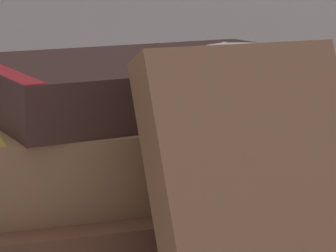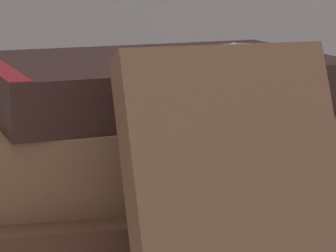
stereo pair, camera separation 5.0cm
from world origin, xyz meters
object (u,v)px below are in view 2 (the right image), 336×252
at_px(book_flat_top, 149,82).
at_px(book_leaning_front, 236,192).
at_px(book_flat_bottom, 144,204).
at_px(pocket_watch, 250,52).
at_px(book_flat_middle, 140,142).
at_px(reading_glasses, 27,163).

relative_size(book_flat_top, book_leaning_front, 1.75).
distance_m(book_flat_bottom, book_leaning_front, 0.13).
bearing_deg(pocket_watch, book_flat_middle, 168.34).
height_order(book_flat_top, book_leaning_front, book_leaning_front).
distance_m(book_flat_bottom, pocket_watch, 0.12).
height_order(book_flat_bottom, reading_glasses, book_flat_bottom).
bearing_deg(book_leaning_front, book_flat_top, 91.62).
bearing_deg(book_flat_middle, book_leaning_front, -80.48).
height_order(book_leaning_front, reading_glasses, book_leaning_front).
distance_m(book_flat_bottom, book_flat_middle, 0.04).
bearing_deg(pocket_watch, book_flat_top, 164.03).
height_order(book_flat_middle, reading_glasses, book_flat_middle).
bearing_deg(book_flat_bottom, book_flat_top, 62.90).
height_order(pocket_watch, reading_glasses, pocket_watch).
relative_size(pocket_watch, reading_glasses, 0.49).
bearing_deg(book_flat_middle, reading_glasses, 111.70).
bearing_deg(book_flat_top, book_flat_bottom, -126.43).
distance_m(book_flat_top, pocket_watch, 0.07).
bearing_deg(book_flat_bottom, pocket_watch, 0.85).
bearing_deg(reading_glasses, book_flat_middle, -58.16).
bearing_deg(book_leaning_front, book_flat_middle, 94.66).
bearing_deg(reading_glasses, book_flat_bottom, -59.25).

